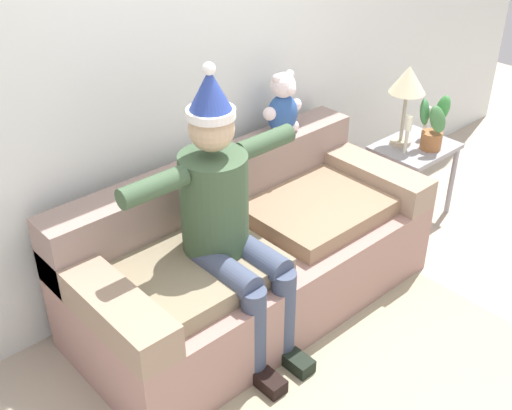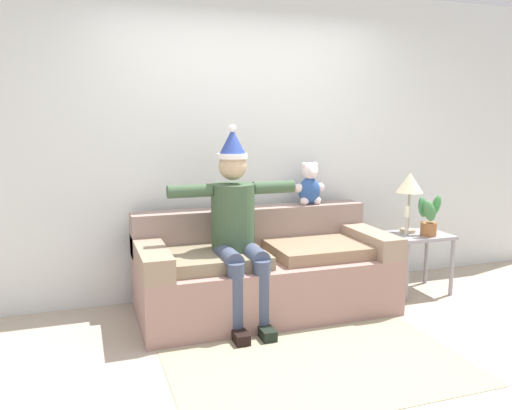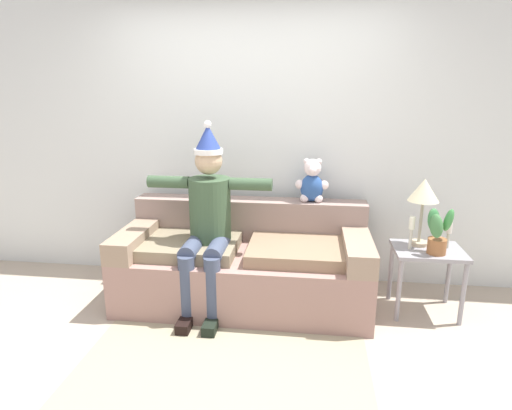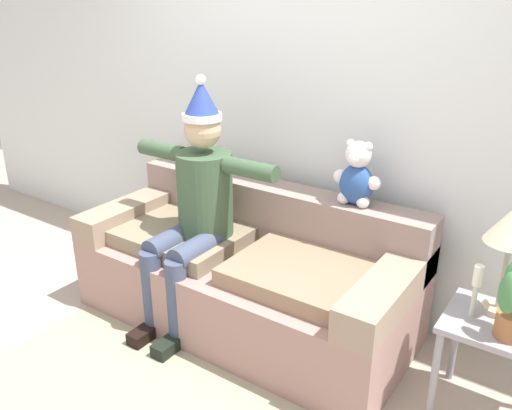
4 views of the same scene
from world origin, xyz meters
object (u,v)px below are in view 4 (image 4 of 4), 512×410
Objects in this scene: person_seated at (195,204)px; candle_tall at (477,284)px; side_table at (502,341)px; couch at (249,272)px; teddy_bear at (357,176)px.

candle_tall is (1.61, 0.10, -0.06)m from person_seated.
person_seated is at bearing -176.17° from side_table.
couch reaches higher than side_table.
side_table is at bearing -20.24° from teddy_bear.
candle_tall is (-0.15, -0.02, 0.26)m from side_table.
person_seated is 1.79m from side_table.
person_seated is at bearing -176.52° from candle_tall.
candle_tall is at bearing -2.74° from couch.
candle_tall reaches higher than side_table.
couch is 7.75× the size of candle_tall.
couch is at bearing -151.27° from teddy_bear.
person_seated is 2.81× the size of side_table.
couch reaches higher than candle_tall.
teddy_bear is (0.55, 0.30, 0.66)m from couch.
side_table is 0.30m from candle_tall.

